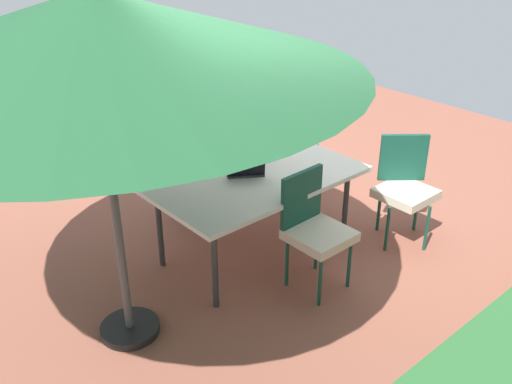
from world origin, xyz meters
name	(u,v)px	position (x,y,z in m)	size (l,w,h in m)	color
ground_plane	(256,252)	(0.00, 0.00, -0.01)	(10.00, 10.00, 0.02)	#935442
dining_table	(256,182)	(0.00, 0.00, 0.71)	(1.82, 1.07, 0.77)	silver
patio_umbrella	(93,34)	(1.43, 0.20, 2.20)	(3.26, 3.26, 2.45)	#4C4C4C
chair_north	(314,226)	(-0.04, 0.66, 0.55)	(0.46, 0.47, 0.98)	beige
chair_south	(209,169)	(-0.05, -0.75, 0.55)	(0.48, 0.49, 0.98)	beige
chair_southwest	(294,141)	(-1.18, -0.72, 0.55)	(0.58, 0.58, 0.98)	beige
chair_northwest	(405,184)	(-1.20, 0.70, 0.55)	(0.58, 0.59, 0.98)	beige
laptop	(246,170)	(0.05, -0.08, 0.81)	(0.40, 0.38, 0.21)	#2D2D33
cup	(264,155)	(-0.27, -0.20, 0.82)	(0.06, 0.06, 0.11)	#286B33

